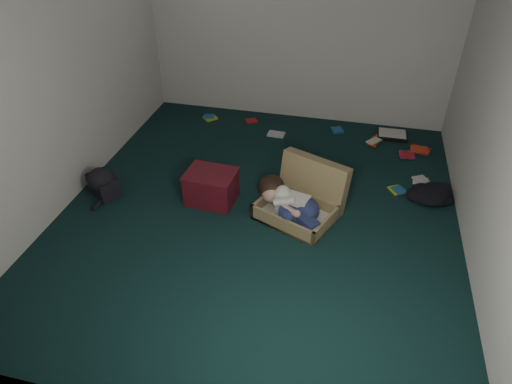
% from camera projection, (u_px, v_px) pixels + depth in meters
% --- Properties ---
extents(floor, '(4.50, 4.50, 0.00)m').
position_uv_depth(floor, '(259.00, 211.00, 4.75)').
color(floor, black).
rests_on(floor, ground).
extents(wall_back, '(4.50, 0.00, 4.50)m').
position_uv_depth(wall_back, '(300.00, 23.00, 5.76)').
color(wall_back, silver).
rests_on(wall_back, ground).
extents(wall_front, '(4.50, 0.00, 4.50)m').
position_uv_depth(wall_front, '(156.00, 281.00, 2.22)').
color(wall_front, silver).
rests_on(wall_front, ground).
extents(wall_left, '(0.00, 4.50, 4.50)m').
position_uv_depth(wall_left, '(56.00, 74.00, 4.36)').
color(wall_left, silver).
rests_on(wall_left, ground).
extents(wall_right, '(0.00, 4.50, 4.50)m').
position_uv_depth(wall_right, '(506.00, 119.00, 3.61)').
color(wall_right, silver).
rests_on(wall_right, ground).
extents(suitcase, '(0.95, 0.94, 0.54)m').
position_uv_depth(suitcase, '(303.00, 199.00, 4.65)').
color(suitcase, '#988253').
rests_on(suitcase, floor).
extents(person, '(0.71, 0.60, 0.33)m').
position_uv_depth(person, '(289.00, 203.00, 4.53)').
color(person, silver).
rests_on(person, suitcase).
extents(maroon_bin, '(0.54, 0.44, 0.35)m').
position_uv_depth(maroon_bin, '(211.00, 187.00, 4.79)').
color(maroon_bin, '#55111B').
rests_on(maroon_bin, floor).
extents(backpack, '(0.54, 0.52, 0.25)m').
position_uv_depth(backpack, '(104.00, 185.00, 4.92)').
color(backpack, black).
rests_on(backpack, floor).
extents(clothing_pile, '(0.47, 0.40, 0.14)m').
position_uv_depth(clothing_pile, '(427.00, 196.00, 4.84)').
color(clothing_pile, black).
rests_on(clothing_pile, floor).
extents(paper_tray, '(0.39, 0.30, 0.05)m').
position_uv_depth(paper_tray, '(392.00, 135.00, 6.02)').
color(paper_tray, black).
rests_on(paper_tray, floor).
extents(book_scatter, '(3.05, 1.47, 0.02)m').
position_uv_depth(book_scatter, '(343.00, 144.00, 5.85)').
color(book_scatter, '#C5CF24').
rests_on(book_scatter, floor).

